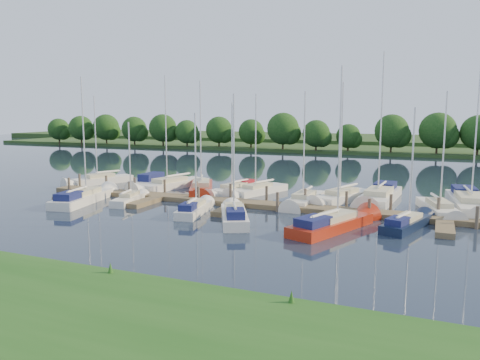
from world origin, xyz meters
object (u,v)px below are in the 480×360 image
at_px(sailboat_n_0, 100,181).
at_px(sailboat_n_5, 257,191).
at_px(motorboat, 150,183).
at_px(sailboat_s_2, 195,210).
at_px(dock, 239,205).

relative_size(sailboat_n_0, sailboat_n_5, 1.01).
xyz_separation_m(motorboat, sailboat_s_2, (11.12, -10.32, -0.04)).
height_order(motorboat, sailboat_n_5, sailboat_n_5).
distance_m(dock, sailboat_n_5, 6.54).
bearing_deg(sailboat_n_0, dock, -172.16).
xyz_separation_m(sailboat_n_5, sailboat_s_2, (-1.30, -10.33, 0.05)).
distance_m(dock, sailboat_s_2, 4.43).
relative_size(sailboat_n_0, sailboat_s_2, 1.23).
distance_m(dock, sailboat_n_0, 20.37).
bearing_deg(sailboat_n_0, motorboat, -149.24).
xyz_separation_m(dock, motorboat, (-13.31, 6.47, 0.16)).
distance_m(sailboat_n_5, sailboat_s_2, 10.41).
height_order(sailboat_n_5, sailboat_s_2, sailboat_n_5).
bearing_deg(sailboat_s_2, sailboat_n_0, 139.82).
xyz_separation_m(dock, sailboat_n_0, (-19.54, 5.76, 0.08)).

